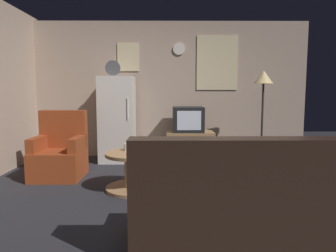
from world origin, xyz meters
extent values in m
plane|color=#232328|center=(0.00, 0.00, 0.00)|extent=(12.00, 12.00, 0.00)
cube|color=tan|center=(0.00, 2.45, 1.27)|extent=(5.20, 0.10, 2.54)
cube|color=beige|center=(0.91, 2.39, 1.77)|extent=(0.76, 0.02, 1.00)
cube|color=beige|center=(-0.76, 2.39, 1.88)|extent=(0.40, 0.02, 0.52)
cylinder|color=silver|center=(0.19, 2.39, 2.03)|extent=(0.22, 0.03, 0.22)
cube|color=silver|center=(-0.91, 1.99, 0.75)|extent=(0.60, 0.60, 1.50)
cylinder|color=silver|center=(-0.69, 1.68, 0.95)|extent=(0.02, 0.02, 0.36)
cylinder|color=#4C4C51|center=(-0.96, 1.91, 1.64)|extent=(0.26, 0.04, 0.26)
cube|color=#9E754C|center=(0.38, 2.01, 0.26)|extent=(0.84, 0.52, 0.53)
cube|color=#AD4733|center=(0.38, 1.74, 0.18)|extent=(0.76, 0.01, 0.13)
cube|color=black|center=(0.34, 2.01, 0.75)|extent=(0.54, 0.50, 0.44)
cube|color=silver|center=(0.34, 1.75, 0.75)|extent=(0.41, 0.01, 0.33)
cylinder|color=#332D28|center=(1.59, 1.74, 0.01)|extent=(0.24, 0.24, 0.02)
cylinder|color=#332D28|center=(1.59, 1.74, 0.70)|extent=(0.04, 0.04, 1.40)
cone|color=#F2D18C|center=(1.59, 1.74, 1.48)|extent=(0.32, 0.32, 0.22)
cylinder|color=#9E754C|center=(-0.46, 0.34, 0.02)|extent=(0.72, 0.72, 0.04)
cylinder|color=#9E754C|center=(-0.46, 0.34, 0.24)|extent=(0.24, 0.24, 0.44)
cylinder|color=#9E754C|center=(-0.46, 0.34, 0.46)|extent=(0.72, 0.72, 0.04)
cylinder|color=silver|center=(-0.49, 0.49, 0.55)|extent=(0.05, 0.05, 0.15)
cylinder|color=silver|center=(-0.56, 0.46, 0.52)|extent=(0.08, 0.08, 0.09)
cube|color=black|center=(-0.39, 0.37, 0.49)|extent=(0.16, 0.08, 0.02)
cube|color=maroon|center=(-1.59, 0.88, 0.20)|extent=(0.68, 0.68, 0.40)
cube|color=maroon|center=(-1.59, 1.14, 0.68)|extent=(0.68, 0.16, 0.56)
cube|color=maroon|center=(-1.87, 0.88, 0.50)|extent=(0.12, 0.60, 0.20)
cube|color=maroon|center=(-1.31, 0.88, 0.50)|extent=(0.12, 0.60, 0.20)
cube|color=black|center=(0.54, -1.07, 0.20)|extent=(1.70, 0.80, 0.40)
cube|color=black|center=(0.54, -1.37, 0.66)|extent=(1.70, 0.20, 0.52)
cube|color=#9A9545|center=(1.08, 1.87, 0.01)|extent=(0.17, 0.16, 0.03)
cube|color=#91BAA3|center=(1.08, 1.87, 0.04)|extent=(0.20, 0.14, 0.02)
cube|color=#853548|center=(1.08, 1.87, 0.06)|extent=(0.16, 0.15, 0.02)
cube|color=#493366|center=(1.08, 1.87, 0.08)|extent=(0.21, 0.16, 0.03)
camera|label=1|loc=(-0.05, -3.47, 1.24)|focal=32.97mm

